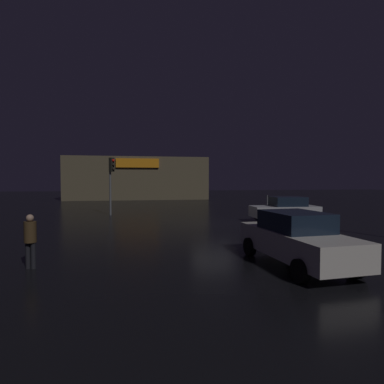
{
  "coord_description": "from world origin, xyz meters",
  "views": [
    {
      "loc": [
        -4.59,
        -18.29,
        2.57
      ],
      "look_at": [
        -0.86,
        2.56,
        1.78
      ],
      "focal_mm": 29.44,
      "sensor_mm": 36.0,
      "label": 1
    }
  ],
  "objects_px": {
    "store_building": "(138,178)",
    "pedestrian": "(30,237)",
    "traffic_signal_opposite": "(111,174)",
    "car_far": "(285,209)",
    "car_near": "(296,238)"
  },
  "relations": [
    {
      "from": "store_building",
      "to": "pedestrian",
      "type": "bearing_deg",
      "value": -95.44
    },
    {
      "from": "traffic_signal_opposite",
      "to": "car_far",
      "type": "height_order",
      "value": "traffic_signal_opposite"
    },
    {
      "from": "car_near",
      "to": "car_far",
      "type": "relative_size",
      "value": 1.12
    },
    {
      "from": "car_near",
      "to": "pedestrian",
      "type": "height_order",
      "value": "car_near"
    },
    {
      "from": "traffic_signal_opposite",
      "to": "car_near",
      "type": "relative_size",
      "value": 0.91
    },
    {
      "from": "store_building",
      "to": "traffic_signal_opposite",
      "type": "distance_m",
      "value": 20.54
    },
    {
      "from": "store_building",
      "to": "car_far",
      "type": "distance_m",
      "value": 27.69
    },
    {
      "from": "store_building",
      "to": "car_near",
      "type": "bearing_deg",
      "value": -82.7
    },
    {
      "from": "traffic_signal_opposite",
      "to": "pedestrian",
      "type": "height_order",
      "value": "traffic_signal_opposite"
    },
    {
      "from": "store_building",
      "to": "traffic_signal_opposite",
      "type": "relative_size",
      "value": 4.43
    },
    {
      "from": "pedestrian",
      "to": "traffic_signal_opposite",
      "type": "bearing_deg",
      "value": 84.84
    },
    {
      "from": "car_near",
      "to": "store_building",
      "type": "bearing_deg",
      "value": 97.3
    },
    {
      "from": "traffic_signal_opposite",
      "to": "pedestrian",
      "type": "relative_size",
      "value": 2.66
    },
    {
      "from": "store_building",
      "to": "car_far",
      "type": "relative_size",
      "value": 4.54
    },
    {
      "from": "car_near",
      "to": "car_far",
      "type": "height_order",
      "value": "car_near"
    }
  ]
}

